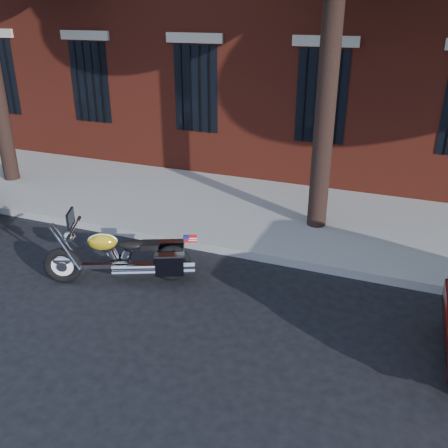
% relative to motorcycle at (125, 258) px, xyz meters
% --- Properties ---
extents(ground, '(120.00, 120.00, 0.00)m').
position_rel_motorcycle_xyz_m(ground, '(1.88, 0.11, -0.41)').
color(ground, black).
rests_on(ground, ground).
extents(curb, '(40.00, 0.16, 0.15)m').
position_rel_motorcycle_xyz_m(curb, '(1.88, 1.49, -0.34)').
color(curb, gray).
rests_on(curb, ground).
extents(sidewalk, '(40.00, 3.60, 0.15)m').
position_rel_motorcycle_xyz_m(sidewalk, '(1.88, 3.37, -0.34)').
color(sidewalk, gray).
rests_on(sidewalk, ground).
extents(motorcycle, '(2.34, 1.28, 1.22)m').
position_rel_motorcycle_xyz_m(motorcycle, '(0.00, 0.00, 0.00)').
color(motorcycle, black).
rests_on(motorcycle, ground).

